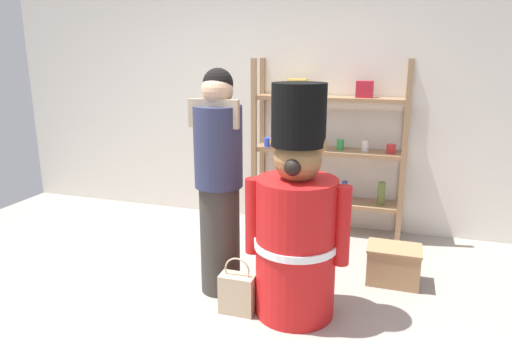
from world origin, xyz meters
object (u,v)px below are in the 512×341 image
display_crate (393,264)px  person_shopper (219,180)px  teddy_bear_guard (296,224)px  merchandise_shelf (327,147)px  shopping_bag (237,293)px

display_crate → person_shopper: bearing=-157.5°
teddy_bear_guard → person_shopper: (-0.62, 0.14, 0.22)m
display_crate → merchandise_shelf: bearing=126.4°
person_shopper → display_crate: person_shopper is taller
shopping_bag → display_crate: (1.04, 0.80, 0.00)m
merchandise_shelf → teddy_bear_guard: merchandise_shelf is taller
teddy_bear_guard → person_shopper: bearing=167.0°
merchandise_shelf → display_crate: merchandise_shelf is taller
person_shopper → display_crate: 1.56m
teddy_bear_guard → display_crate: (0.65, 0.67, -0.52)m
teddy_bear_guard → person_shopper: 0.67m
shopping_bag → display_crate: size_ratio=1.00×
teddy_bear_guard → shopping_bag: bearing=-161.4°
person_shopper → merchandise_shelf: bearing=69.7°
person_shopper → teddy_bear_guard: bearing=-13.0°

